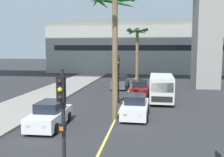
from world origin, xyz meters
TOP-DOWN VIEW (x-y plane):
  - sidewalk_left at (-8.00, 16.00)m, footprint 4.80×80.00m
  - lane_stripe_center at (0.00, 24.00)m, footprint 0.14×56.00m
  - pier_building_backdrop at (0.00, 50.25)m, footprint 35.24×8.04m
  - car_queue_front at (-3.77, 13.37)m, footprint 1.91×4.14m
  - car_queue_second at (-1.20, 29.07)m, footprint 1.94×4.15m
  - car_queue_third at (1.29, 24.43)m, footprint 1.90×4.13m
  - car_queue_fourth at (3.36, 29.37)m, footprint 1.85×4.11m
  - car_queue_fifth at (1.31, 16.45)m, footprint 1.93×4.15m
  - delivery_van at (3.33, 22.01)m, footprint 2.24×5.29m
  - traffic_light_median_near at (-0.37, 5.99)m, footprint 0.24×0.37m
  - traffic_light_median_far at (-0.44, 20.97)m, footprint 0.24×0.37m
  - palm_tree_near_median at (0.43, 35.98)m, footprint 3.15×3.26m
  - palm_tree_mid_median at (-0.02, 15.60)m, footprint 3.59×3.62m

SIDE VIEW (x-z plane):
  - lane_stripe_center at x=0.00m, z-range 0.00..0.01m
  - sidewalk_left at x=-8.00m, z-range 0.00..0.15m
  - car_queue_front at x=-3.77m, z-range -0.06..1.50m
  - car_queue_second at x=-1.20m, z-range -0.06..1.50m
  - car_queue_third at x=1.29m, z-range -0.06..1.50m
  - car_queue_fourth at x=3.36m, z-range -0.06..1.50m
  - car_queue_fifth at x=1.31m, z-range -0.06..1.50m
  - delivery_van at x=3.33m, z-range 0.11..2.47m
  - traffic_light_median_near at x=-0.37m, z-range 0.61..4.81m
  - traffic_light_median_far at x=-0.44m, z-range 0.61..4.81m
  - pier_building_backdrop at x=0.00m, z-range -0.06..10.02m
  - palm_tree_near_median at x=0.43m, z-range 2.15..9.87m
  - palm_tree_mid_median at x=-0.02m, z-range 2.91..11.49m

